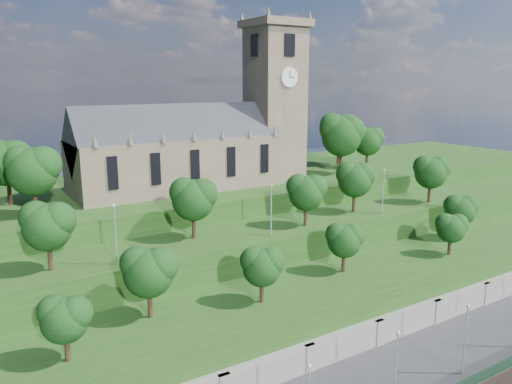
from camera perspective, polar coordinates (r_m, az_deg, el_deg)
retaining_wall at (r=58.31m, az=9.69°, el=-17.36°), size 160.00×2.10×5.00m
embankment_lower at (r=61.65m, az=5.92°, el=-13.91°), size 160.00×12.00×8.00m
embankment_upper at (r=69.04m, az=0.28°, el=-9.03°), size 160.00×10.00×12.00m
hilltop at (r=86.09m, az=-7.22°, el=-3.65°), size 160.00×32.00×15.00m
church at (r=79.90m, az=-5.78°, el=6.13°), size 38.60×12.35×27.60m
trees_lower at (r=58.73m, az=5.95°, el=-6.30°), size 62.55×8.52×7.52m
trees_upper at (r=67.57m, az=3.79°, el=0.37°), size 63.75×8.20×7.80m
trees_hilltop at (r=81.29m, az=-2.06°, el=5.52°), size 72.29×16.42×10.56m
lamp_posts_promenade at (r=49.39m, az=15.71°, el=-18.35°), size 60.36×0.36×7.66m
lamp_posts_upper at (r=63.57m, az=1.74°, el=-1.49°), size 40.36×0.36×6.78m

